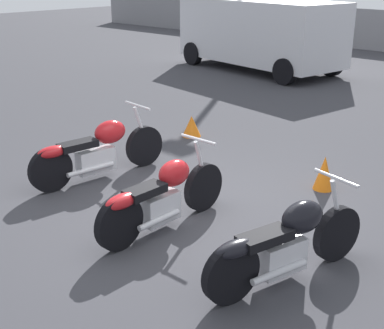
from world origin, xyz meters
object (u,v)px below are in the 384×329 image
Objects in this scene: motorcycle_slot_0 at (98,150)px; motorcycle_slot_1 at (162,197)px; traffic_cone_near at (192,126)px; traffic_cone_far at (324,173)px; parked_van at (260,31)px; motorcycle_slot_2 at (286,243)px.

motorcycle_slot_1 is at bearing -8.67° from motorcycle_slot_0.
motorcycle_slot_0 is 1.93m from motorcycle_slot_1.
traffic_cone_far is (3.07, -0.54, 0.05)m from traffic_cone_near.
traffic_cone_near is 0.79× the size of traffic_cone_far.
motorcycle_slot_0 is 3.26m from traffic_cone_far.
traffic_cone_far is (2.63, 1.91, -0.19)m from motorcycle_slot_0.
traffic_cone_far is at bearing -128.98° from parked_van.
parked_van reaches higher than traffic_cone_near.
motorcycle_slot_0 is at bearing -79.96° from traffic_cone_near.
parked_van is 7.04m from traffic_cone_near.
traffic_cone_near is at bearing -144.77° from parked_van.
parked_van is (-7.12, 9.11, 0.72)m from motorcycle_slot_2.
motorcycle_slot_2 is at bearing -68.42° from traffic_cone_far.
traffic_cone_near is (-2.30, 2.94, -0.23)m from motorcycle_slot_1.
motorcycle_slot_2 is at bearing -0.94° from motorcycle_slot_0.
parked_van is (-3.57, 8.68, 0.71)m from motorcycle_slot_0.
motorcycle_slot_0 is 0.42× the size of parked_van.
parked_van is 9.22m from traffic_cone_far.
traffic_cone_near is (-0.43, 2.46, -0.24)m from motorcycle_slot_0.
motorcycle_slot_0 reaches higher than traffic_cone_far.
motorcycle_slot_0 is 9.41m from parked_van.
motorcycle_slot_0 reaches higher than motorcycle_slot_1.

